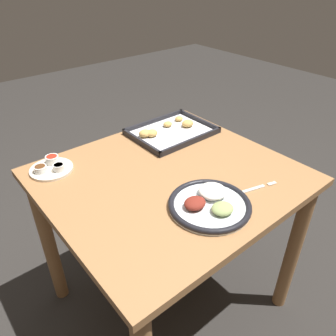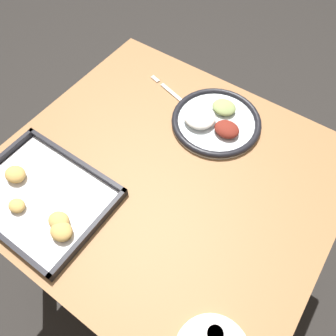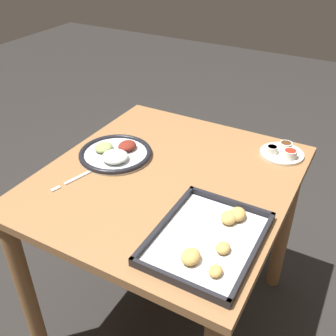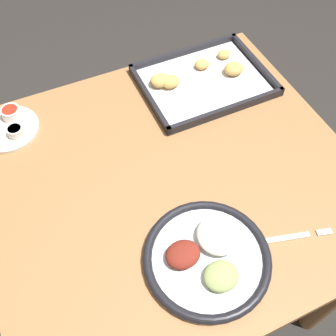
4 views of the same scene
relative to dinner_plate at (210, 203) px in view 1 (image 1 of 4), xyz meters
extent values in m
plane|color=#282623|center=(0.02, 0.23, -0.76)|extent=(8.00, 8.00, 0.00)
cube|color=olive|center=(0.02, 0.23, -0.03)|extent=(0.90, 0.83, 0.03)
cylinder|color=olive|center=(0.42, -0.13, -0.40)|extent=(0.06, 0.06, 0.72)
cylinder|color=olive|center=(-0.38, 0.59, -0.40)|extent=(0.06, 0.06, 0.72)
cylinder|color=olive|center=(0.42, 0.59, -0.40)|extent=(0.06, 0.06, 0.72)
cylinder|color=silver|center=(0.00, 0.00, -0.01)|extent=(0.27, 0.27, 0.01)
torus|color=black|center=(0.00, 0.00, 0.00)|extent=(0.27, 0.27, 0.02)
ellipsoid|color=silver|center=(0.04, 0.03, 0.02)|extent=(0.10, 0.10, 0.03)
ellipsoid|color=maroon|center=(-0.05, 0.02, 0.01)|extent=(0.08, 0.06, 0.03)
ellipsoid|color=#8C9E5B|center=(0.00, -0.05, 0.01)|extent=(0.07, 0.07, 0.03)
cube|color=silver|center=(0.15, -0.02, -0.01)|extent=(0.17, 0.06, 0.00)
cylinder|color=silver|center=(0.26, -0.06, -0.01)|extent=(0.03, 0.01, 0.00)
cylinder|color=silver|center=(0.27, -0.06, -0.01)|extent=(0.03, 0.01, 0.00)
cylinder|color=silver|center=(0.27, -0.05, -0.01)|extent=(0.03, 0.01, 0.00)
cylinder|color=silver|center=(0.27, -0.05, -0.01)|extent=(0.03, 0.01, 0.00)
cylinder|color=beige|center=(-0.31, 0.54, -0.01)|extent=(0.16, 0.16, 0.01)
cylinder|color=silver|center=(-0.35, 0.54, 0.01)|extent=(0.05, 0.05, 0.02)
cylinder|color=#593319|center=(-0.35, 0.54, 0.02)|extent=(0.04, 0.04, 0.01)
cylinder|color=silver|center=(-0.29, 0.51, 0.01)|extent=(0.04, 0.04, 0.03)
cylinder|color=#C67F23|center=(-0.29, 0.51, 0.02)|extent=(0.03, 0.03, 0.01)
cylinder|color=silver|center=(-0.29, 0.57, 0.01)|extent=(0.05, 0.05, 0.03)
cylinder|color=#B22819|center=(-0.29, 0.57, 0.02)|extent=(0.04, 0.04, 0.01)
cube|color=black|center=(0.25, 0.48, -0.01)|extent=(0.36, 0.28, 0.01)
cube|color=silver|center=(0.25, 0.48, -0.01)|extent=(0.33, 0.26, 0.00)
cube|color=black|center=(0.25, 0.35, 0.00)|extent=(0.36, 0.01, 0.02)
cube|color=black|center=(0.25, 0.62, 0.00)|extent=(0.36, 0.01, 0.02)
cube|color=black|center=(0.07, 0.48, 0.00)|extent=(0.01, 0.28, 0.02)
cube|color=black|center=(0.42, 0.48, 0.00)|extent=(0.01, 0.28, 0.02)
ellipsoid|color=tan|center=(0.12, 0.52, 0.01)|extent=(0.06, 0.05, 0.03)
ellipsoid|color=tan|center=(0.15, 0.51, 0.01)|extent=(0.06, 0.05, 0.03)
ellipsoid|color=tan|center=(0.35, 0.55, 0.01)|extent=(0.04, 0.04, 0.02)
ellipsoid|color=tan|center=(0.34, 0.48, 0.01)|extent=(0.06, 0.05, 0.03)
ellipsoid|color=tan|center=(0.27, 0.54, 0.01)|extent=(0.04, 0.04, 0.02)
camera|label=1|loc=(-0.64, -0.55, 0.68)|focal=35.00mm
camera|label=2|loc=(-0.26, 0.62, 0.76)|focal=35.00mm
camera|label=3|loc=(1.00, 0.78, 0.76)|focal=42.00mm
camera|label=4|loc=(-0.21, -0.26, 0.78)|focal=42.00mm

